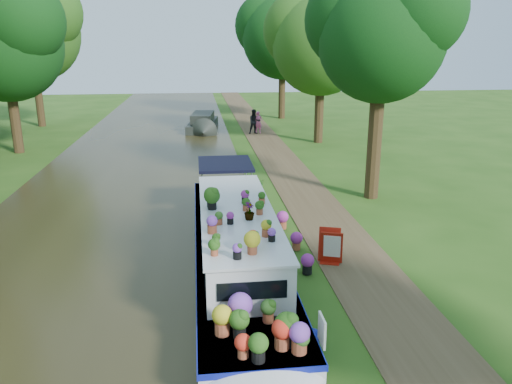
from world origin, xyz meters
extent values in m
plane|color=#264C13|center=(0.00, 0.00, 0.00)|extent=(100.00, 100.00, 0.00)
cube|color=black|center=(-6.00, 0.00, 0.01)|extent=(10.00, 100.00, 0.02)
cube|color=#4B3A23|center=(1.20, 0.00, 0.01)|extent=(2.20, 100.00, 0.03)
cube|color=silver|center=(-2.25, -2.75, 0.40)|extent=(2.20, 12.00, 0.75)
cube|color=navy|center=(-2.25, -2.75, 0.71)|extent=(2.24, 12.04, 0.12)
cube|color=silver|center=(-2.25, -3.55, 1.29)|extent=(1.80, 7.00, 1.05)
cube|color=silver|center=(-2.25, -3.55, 1.85)|extent=(1.90, 7.10, 0.06)
cube|color=black|center=(-1.34, -3.55, 1.37)|extent=(0.03, 6.40, 0.38)
cube|color=black|center=(-3.16, -3.55, 1.37)|extent=(0.03, 6.40, 0.38)
cube|color=black|center=(-2.25, 1.55, 1.92)|extent=(1.90, 2.40, 0.10)
cube|color=white|center=(-1.10, -8.15, 1.07)|extent=(0.04, 0.45, 0.55)
imported|color=#204913|center=(-2.90, -5.05, 2.05)|extent=(0.19, 0.14, 0.34)
imported|color=#204913|center=(-2.01, -4.34, 2.10)|extent=(0.35, 0.35, 0.45)
cylinder|color=#2F210F|center=(3.80, 3.00, 2.27)|extent=(0.56, 0.56, 4.55)
sphere|color=black|center=(3.80, 3.00, 6.23)|extent=(4.80, 4.80, 4.80)
sphere|color=black|center=(4.76, 2.28, 7.19)|extent=(3.60, 3.60, 3.60)
sphere|color=black|center=(2.96, 3.84, 6.95)|extent=(3.84, 3.84, 3.84)
cylinder|color=#2F210F|center=(4.50, 15.00, 1.92)|extent=(0.56, 0.56, 3.85)
sphere|color=#204913|center=(4.50, 15.00, 5.95)|extent=(6.00, 6.00, 6.00)
sphere|color=#204913|center=(5.70, 14.10, 7.15)|extent=(4.50, 4.50, 4.50)
sphere|color=#204913|center=(3.45, 16.05, 6.85)|extent=(4.80, 4.80, 4.80)
cylinder|color=#2F210F|center=(4.00, 26.00, 2.10)|extent=(0.56, 0.56, 4.20)
sphere|color=black|center=(4.00, 26.00, 6.51)|extent=(6.60, 6.60, 6.60)
sphere|color=black|center=(5.32, 25.01, 7.83)|extent=(4.95, 4.95, 4.95)
sphere|color=black|center=(2.85, 27.16, 7.50)|extent=(5.28, 5.28, 5.28)
cylinder|color=#2F210F|center=(-13.50, 14.00, 1.92)|extent=(0.56, 0.56, 3.85)
sphere|color=black|center=(-13.50, 14.00, 6.02)|extent=(6.20, 6.20, 6.20)
sphere|color=black|center=(-12.26, 13.07, 7.26)|extent=(4.65, 4.65, 4.65)
cylinder|color=#2F210F|center=(-15.00, 24.00, 2.19)|extent=(0.56, 0.56, 4.38)
sphere|color=#204913|center=(-15.00, 24.00, 6.82)|extent=(7.00, 7.00, 7.00)
sphere|color=#204913|center=(-13.60, 22.95, 8.23)|extent=(5.25, 5.25, 5.25)
sphere|color=#204913|center=(-16.23, 25.23, 7.88)|extent=(5.60, 5.60, 5.60)
cube|color=black|center=(-2.75, 21.13, 0.30)|extent=(2.52, 5.88, 0.57)
cube|color=black|center=(-2.75, 20.66, 0.92)|extent=(1.84, 3.48, 0.66)
cube|color=#A0180B|center=(0.45, -3.06, 0.04)|extent=(0.66, 0.60, 0.03)
cube|color=#A0180B|center=(0.45, -3.18, 0.53)|extent=(0.66, 0.43, 0.98)
cube|color=#A0180B|center=(0.45, -2.94, 0.53)|extent=(0.66, 0.43, 0.98)
cube|color=white|center=(0.45, -3.22, 0.58)|extent=(0.50, 0.30, 0.69)
imported|color=#CD5475|center=(1.11, 18.71, 0.79)|extent=(0.62, 0.46, 1.53)
imported|color=black|center=(0.80, 18.49, 0.88)|extent=(0.88, 0.72, 1.70)
imported|color=#215C1B|center=(-0.51, 5.00, 0.19)|extent=(0.38, 0.34, 0.39)
camera|label=1|loc=(-3.24, -15.89, 6.04)|focal=35.00mm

